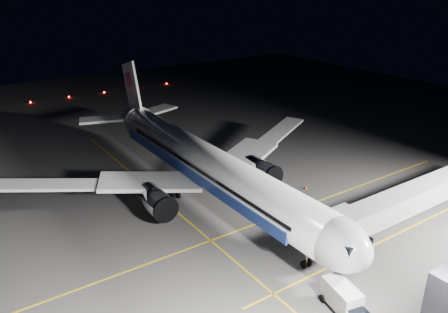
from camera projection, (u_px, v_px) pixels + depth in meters
ground at (208, 197)px, 64.75m from camera, size 200.00×200.00×0.00m
guide_line_main at (249, 226)px, 57.06m from camera, size 0.25×80.00×0.01m
guide_line_cross at (173, 208)px, 61.62m from camera, size 70.00×0.25×0.01m
guide_line_side at (374, 245)px, 53.05m from camera, size 0.25×40.00×0.01m
airliner at (204, 163)px, 63.64m from camera, size 61.48×54.22×16.64m
jet_bridge at (420, 194)px, 55.54m from camera, size 3.60×34.40×6.30m
taxiway_lights at (69, 97)px, 119.96m from camera, size 0.44×60.44×0.44m
service_truck at (345, 300)px, 41.74m from camera, size 5.71×3.25×2.75m
baggage_tug at (210, 154)px, 78.49m from camera, size 2.88×2.42×1.93m
safety_cone_a at (212, 174)px, 71.92m from camera, size 0.38×0.38×0.58m
safety_cone_b at (306, 187)px, 67.31m from camera, size 0.42×0.42×0.63m
safety_cone_c at (268, 190)px, 66.23m from camera, size 0.41×0.41×0.62m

